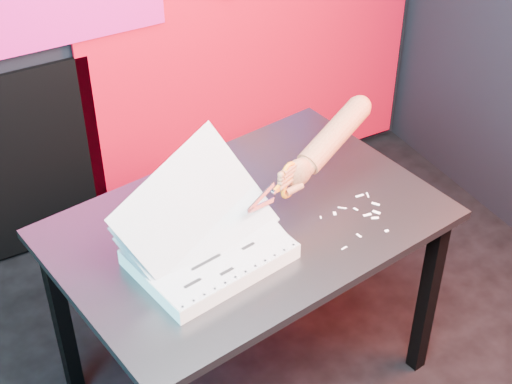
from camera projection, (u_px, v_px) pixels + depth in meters
room at (314, 126)px, 1.77m from camera, size 3.01×3.01×2.71m
backdrop at (124, 28)px, 3.05m from camera, size 2.88×0.05×2.08m
work_table at (248, 243)px, 2.50m from camera, size 1.29×0.96×0.75m
printout_stack at (209, 251)px, 2.28m from camera, size 0.52×0.39×0.39m
scissors at (285, 183)px, 2.35m from camera, size 0.22×0.10×0.13m
hand_forearm at (328, 141)px, 2.47m from camera, size 0.43×0.21×0.17m
paper_clippings at (363, 213)px, 2.47m from camera, size 0.23×0.20×0.00m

